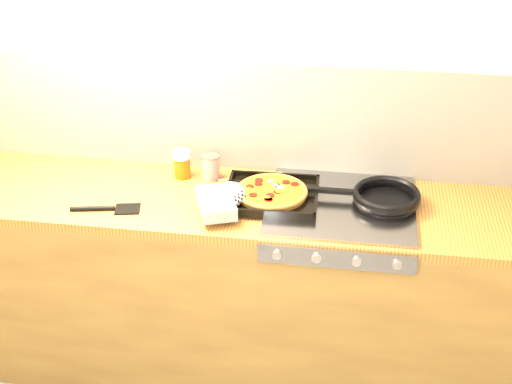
% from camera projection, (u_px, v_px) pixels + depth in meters
% --- Properties ---
extents(room_shell, '(3.20, 3.20, 3.20)m').
position_uv_depth(room_shell, '(244.00, 116.00, 3.11)').
color(room_shell, white).
rests_on(room_shell, ground).
extents(counter_run, '(3.20, 0.62, 0.90)m').
position_uv_depth(counter_run, '(235.00, 285.00, 3.20)').
color(counter_run, olive).
rests_on(counter_run, ground).
extents(stovetop, '(0.60, 0.56, 0.02)m').
position_uv_depth(stovetop, '(341.00, 205.00, 2.92)').
color(stovetop, gray).
rests_on(stovetop, counter_run).
extents(pizza_on_tray, '(0.51, 0.45, 0.07)m').
position_uv_depth(pizza_on_tray, '(256.00, 195.00, 2.92)').
color(pizza_on_tray, black).
rests_on(pizza_on_tray, stovetop).
extents(frying_pan, '(0.46, 0.28, 0.05)m').
position_uv_depth(frying_pan, '(385.00, 197.00, 2.91)').
color(frying_pan, black).
rests_on(frying_pan, stovetop).
extents(tomato_can, '(0.09, 0.09, 0.11)m').
position_uv_depth(tomato_can, '(211.00, 167.00, 3.11)').
color(tomato_can, maroon).
rests_on(tomato_can, counter_run).
extents(juice_glass, '(0.08, 0.08, 0.13)m').
position_uv_depth(juice_glass, '(182.00, 164.00, 3.12)').
color(juice_glass, '#CD4C0C').
rests_on(juice_glass, counter_run).
extents(wooden_spoon, '(0.29, 0.14, 0.02)m').
position_uv_depth(wooden_spoon, '(258.00, 177.00, 3.13)').
color(wooden_spoon, '#AF884A').
rests_on(wooden_spoon, counter_run).
extents(black_spatula, '(0.29, 0.11, 0.02)m').
position_uv_depth(black_spatula, '(107.00, 209.00, 2.89)').
color(black_spatula, black).
rests_on(black_spatula, counter_run).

